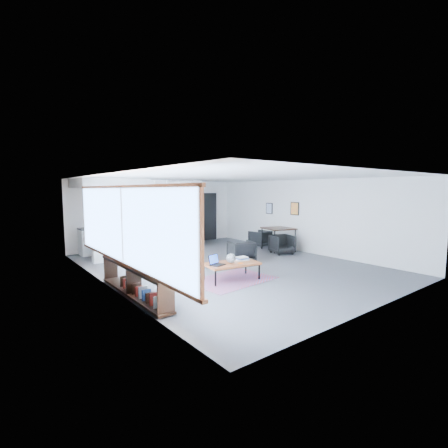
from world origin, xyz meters
TOP-DOWN VIEW (x-y plane):
  - room at (0.00, 0.00)m, footprint 7.02×9.02m
  - window at (-3.46, -0.90)m, footprint 0.10×5.95m
  - console at (-3.30, -1.05)m, footprint 0.35×3.00m
  - kitchenette at (-1.20, 3.71)m, footprint 4.20×1.96m
  - doorway at (2.30, 4.42)m, footprint 1.10×0.12m
  - track_light at (-0.59, 2.20)m, footprint 1.60×0.07m
  - wall_art_lower at (3.47, 0.40)m, footprint 0.03×0.38m
  - wall_art_upper at (3.47, 1.70)m, footprint 0.03×0.34m
  - kilim_rug at (-0.90, -1.31)m, footprint 2.16×1.57m
  - coffee_table at (-0.90, -1.31)m, footprint 1.43×0.91m
  - laptop at (-1.35, -1.25)m, footprint 0.41×0.37m
  - ceramic_pot at (-0.93, -1.32)m, footprint 0.24×0.24m
  - book_stack at (-0.51, -1.25)m, footprint 0.34×0.28m
  - coaster at (-0.77, -1.49)m, footprint 0.11×0.11m
  - armchair_left at (-1.40, 0.74)m, footprint 1.08×1.05m
  - armchair_right at (0.56, 0.02)m, footprint 0.89×0.86m
  - floor_lamp at (-1.02, 1.25)m, footprint 0.64×0.64m
  - dining_table at (3.00, 0.75)m, footprint 1.21×1.21m
  - dining_chair_near at (2.61, 0.21)m, footprint 0.75×0.72m
  - dining_chair_far at (3.00, 1.72)m, footprint 0.66×0.63m
  - microwave at (-0.07, 4.15)m, footprint 0.56×0.31m

SIDE VIEW (x-z plane):
  - kilim_rug at x=-0.90m, z-range 0.00..0.01m
  - dining_chair_far at x=3.00m, z-range 0.00..0.60m
  - dining_chair_near at x=2.61m, z-range 0.00..0.62m
  - console at x=-3.30m, z-range -0.07..0.73m
  - armchair_right at x=0.56m, z-range 0.00..0.74m
  - coffee_table at x=-0.90m, z-range 0.18..0.62m
  - armchair_left at x=-1.40m, z-range 0.00..0.87m
  - coaster at x=-0.77m, z-range 0.44..0.44m
  - book_stack at x=-0.51m, z-range 0.43..0.53m
  - laptop at x=-1.35m, z-range 0.38..0.63m
  - ceramic_pot at x=-0.93m, z-range 0.44..0.67m
  - dining_table at x=3.00m, z-range 0.35..1.19m
  - doorway at x=2.30m, z-range 0.00..2.15m
  - microwave at x=-0.07m, z-range 0.93..1.31m
  - room at x=0.00m, z-range -0.01..2.61m
  - kitchenette at x=-1.20m, z-range 0.08..2.68m
  - window at x=-3.46m, z-range 0.63..2.29m
  - wall_art_upper at x=3.47m, z-range 1.28..1.72m
  - floor_lamp at x=-1.02m, z-range 0.64..2.36m
  - wall_art_lower at x=3.47m, z-range 1.31..1.79m
  - track_light at x=-0.59m, z-range 2.45..2.60m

